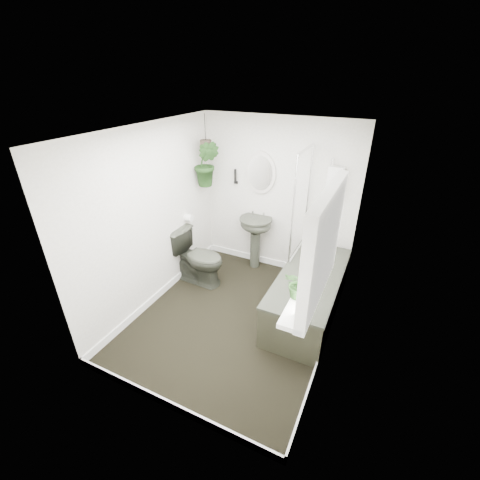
% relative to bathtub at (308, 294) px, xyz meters
% --- Properties ---
extents(floor, '(2.30, 2.80, 0.02)m').
position_rel_bathtub_xyz_m(floor, '(-0.80, -0.50, -0.30)').
color(floor, black).
rests_on(floor, ground).
extents(ceiling, '(2.30, 2.80, 0.02)m').
position_rel_bathtub_xyz_m(ceiling, '(-0.80, -0.50, 2.02)').
color(ceiling, white).
rests_on(ceiling, ground).
extents(wall_back, '(2.30, 0.02, 2.30)m').
position_rel_bathtub_xyz_m(wall_back, '(-0.80, 0.91, 0.86)').
color(wall_back, silver).
rests_on(wall_back, ground).
extents(wall_front, '(2.30, 0.02, 2.30)m').
position_rel_bathtub_xyz_m(wall_front, '(-0.80, -1.91, 0.86)').
color(wall_front, silver).
rests_on(wall_front, ground).
extents(wall_left, '(0.02, 2.80, 2.30)m').
position_rel_bathtub_xyz_m(wall_left, '(-1.96, -0.50, 0.86)').
color(wall_left, silver).
rests_on(wall_left, ground).
extents(wall_right, '(0.02, 2.80, 2.30)m').
position_rel_bathtub_xyz_m(wall_right, '(0.36, -0.50, 0.86)').
color(wall_right, silver).
rests_on(wall_right, ground).
extents(skirting, '(2.30, 2.80, 0.10)m').
position_rel_bathtub_xyz_m(skirting, '(-0.80, -0.50, -0.24)').
color(skirting, white).
rests_on(skirting, floor).
extents(bathtub, '(0.72, 1.72, 0.58)m').
position_rel_bathtub_xyz_m(bathtub, '(0.00, 0.00, 0.00)').
color(bathtub, '#31342B').
rests_on(bathtub, floor).
extents(bath_screen, '(0.04, 0.72, 1.40)m').
position_rel_bathtub_xyz_m(bath_screen, '(-0.33, 0.49, 0.99)').
color(bath_screen, silver).
rests_on(bath_screen, bathtub).
extents(shower_box, '(0.20, 0.10, 0.35)m').
position_rel_bathtub_xyz_m(shower_box, '(0.00, 0.84, 1.26)').
color(shower_box, white).
rests_on(shower_box, wall_back).
extents(oval_mirror, '(0.46, 0.03, 0.62)m').
position_rel_bathtub_xyz_m(oval_mirror, '(-1.06, 0.87, 1.21)').
color(oval_mirror, beige).
rests_on(oval_mirror, wall_back).
extents(wall_sconce, '(0.04, 0.04, 0.22)m').
position_rel_bathtub_xyz_m(wall_sconce, '(-1.46, 0.86, 1.11)').
color(wall_sconce, black).
rests_on(wall_sconce, wall_back).
extents(toilet_roll_holder, '(0.11, 0.11, 0.11)m').
position_rel_bathtub_xyz_m(toilet_roll_holder, '(-1.90, 0.20, 0.61)').
color(toilet_roll_holder, white).
rests_on(toilet_roll_holder, wall_left).
extents(window_recess, '(0.08, 1.00, 0.90)m').
position_rel_bathtub_xyz_m(window_recess, '(0.29, -1.20, 1.36)').
color(window_recess, white).
rests_on(window_recess, wall_right).
extents(window_sill, '(0.18, 1.00, 0.04)m').
position_rel_bathtub_xyz_m(window_sill, '(0.22, -1.20, 0.94)').
color(window_sill, white).
rests_on(window_sill, wall_right).
extents(window_blinds, '(0.01, 0.86, 0.76)m').
position_rel_bathtub_xyz_m(window_blinds, '(0.24, -1.20, 1.36)').
color(window_blinds, white).
rests_on(window_blinds, wall_right).
extents(toilet, '(0.81, 0.49, 0.81)m').
position_rel_bathtub_xyz_m(toilet, '(-1.65, 0.00, 0.11)').
color(toilet, '#31342B').
rests_on(toilet, floor).
extents(pedestal_sink, '(0.59, 0.53, 0.84)m').
position_rel_bathtub_xyz_m(pedestal_sink, '(-1.06, 0.74, 0.13)').
color(pedestal_sink, '#31342B').
rests_on(pedestal_sink, floor).
extents(sill_plant, '(0.26, 0.25, 0.24)m').
position_rel_bathtub_xyz_m(sill_plant, '(0.18, -1.35, 1.08)').
color(sill_plant, black).
rests_on(sill_plant, window_sill).
extents(hanging_plant, '(0.42, 0.37, 0.66)m').
position_rel_bathtub_xyz_m(hanging_plant, '(-1.77, 0.57, 1.33)').
color(hanging_plant, black).
rests_on(hanging_plant, ceiling).
extents(soap_bottle, '(0.10, 0.10, 0.17)m').
position_rel_bathtub_xyz_m(soap_bottle, '(0.02, -0.79, 0.38)').
color(soap_bottle, black).
rests_on(soap_bottle, bathtub).
extents(hanging_pot, '(0.16, 0.16, 0.12)m').
position_rel_bathtub_xyz_m(hanging_pot, '(-1.77, 0.57, 1.60)').
color(hanging_pot, '#3B3127').
rests_on(hanging_pot, ceiling).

